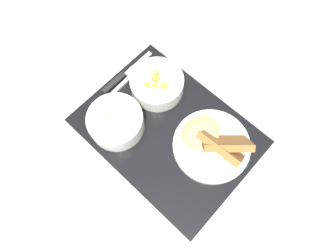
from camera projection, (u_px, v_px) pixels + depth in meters
ground_plane at (168, 133)px, 0.76m from camera, size 4.00×4.00×0.00m
serving_tray at (168, 132)px, 0.75m from camera, size 0.47×0.37×0.02m
bowl_salad at (157, 84)px, 0.77m from camera, size 0.14×0.14×0.06m
bowl_soup at (116, 121)px, 0.72m from camera, size 0.14×0.14×0.05m
plate_main at (212, 142)px, 0.71m from camera, size 0.19×0.19×0.10m
knife at (119, 79)px, 0.79m from camera, size 0.04×0.18×0.01m
spoon at (131, 76)px, 0.80m from camera, size 0.04×0.13×0.01m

